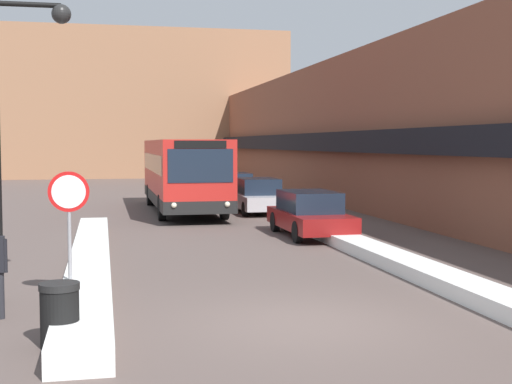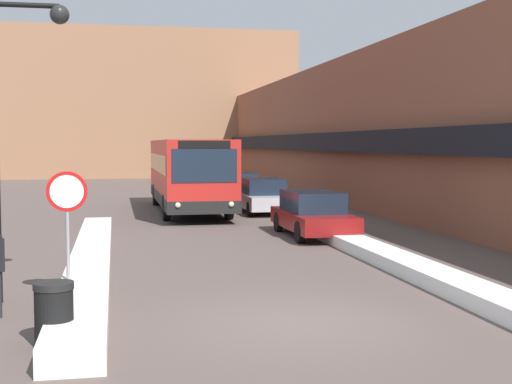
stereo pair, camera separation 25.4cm
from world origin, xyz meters
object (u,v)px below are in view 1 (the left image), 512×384
at_px(parked_car_middle, 258,196).
at_px(stop_sign, 69,207).
at_px(city_bus, 183,173).
at_px(parked_car_back, 233,187).
at_px(parked_car_front, 310,214).
at_px(trash_bin, 60,315).
at_px(street_lamp, 13,112).

relative_size(parked_car_middle, stop_sign, 1.75).
relative_size(city_bus, parked_car_back, 2.68).
xyz_separation_m(city_bus, parked_car_back, (3.06, 4.65, -0.95)).
xyz_separation_m(parked_car_front, trash_bin, (-7.12, -11.28, -0.25)).
height_order(parked_car_back, trash_bin, parked_car_back).
distance_m(parked_car_middle, stop_sign, 17.53).
distance_m(parked_car_front, trash_bin, 13.34).
distance_m(street_lamp, trash_bin, 4.53).
bearing_deg(parked_car_middle, stop_sign, -113.96).
bearing_deg(city_bus, parked_car_middle, -21.95).
height_order(city_bus, stop_sign, city_bus).
bearing_deg(street_lamp, parked_car_middle, 63.10).
relative_size(city_bus, parked_car_middle, 2.66).
distance_m(parked_car_front, street_lamp, 11.77).
xyz_separation_m(parked_car_middle, parked_car_back, (-0.00, 5.88, 0.01)).
distance_m(parked_car_back, stop_sign, 23.02).
relative_size(parked_car_middle, trash_bin, 4.53).
bearing_deg(trash_bin, parked_car_front, 57.75).
bearing_deg(parked_car_front, city_bus, 108.67).
relative_size(city_bus, trash_bin, 12.06).
xyz_separation_m(stop_sign, street_lamp, (-0.97, 0.07, 1.77)).
distance_m(parked_car_front, stop_sign, 10.87).
xyz_separation_m(parked_car_back, stop_sign, (-7.10, -21.87, 1.04)).
relative_size(parked_car_front, parked_car_middle, 1.07).
distance_m(city_bus, parked_car_front, 9.61).
height_order(stop_sign, trash_bin, stop_sign).
xyz_separation_m(city_bus, parked_car_middle, (3.06, -1.23, -0.96)).
bearing_deg(stop_sign, parked_car_front, 48.98).
relative_size(parked_car_back, stop_sign, 1.74).
xyz_separation_m(parked_car_back, street_lamp, (-8.07, -21.80, 2.81)).
bearing_deg(stop_sign, street_lamp, 175.63).
bearing_deg(stop_sign, parked_car_middle, 66.04).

